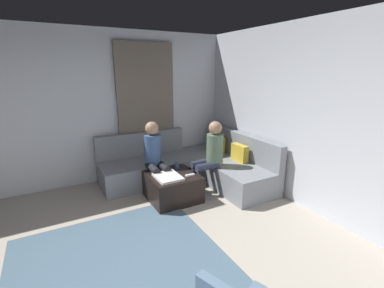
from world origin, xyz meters
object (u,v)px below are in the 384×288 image
Objects in this scene: sectional_couch at (192,166)px; person_on_couch_side at (155,155)px; person_on_couch_back at (210,154)px; coffee_mug at (177,165)px; ottoman at (173,187)px; game_remote at (190,175)px.

sectional_couch is 0.88m from person_on_couch_side.
sectional_couch is at bearing 6.05° from person_on_couch_back.
person_on_couch_side reaches higher than coffee_mug.
ottoman is 8.00× the size of coffee_mug.
sectional_couch is 0.58m from coffee_mug.
game_remote is 0.70m from person_on_couch_side.
sectional_couch is 3.36× the size of ottoman.
sectional_couch is 0.64m from person_on_couch_back.
person_on_couch_back reaches higher than ottoman.
game_remote is at bearing 5.71° from coffee_mug.
sectional_couch is at bearing 123.11° from coffee_mug.
person_on_couch_back reaches higher than game_remote.
person_on_couch_back is at bearing 110.83° from game_remote.
game_remote is 0.56m from person_on_couch_back.
coffee_mug reaches higher than ottoman.
sectional_couch is 0.83m from game_remote.
coffee_mug is 0.63× the size of game_remote.
sectional_couch is 2.12× the size of person_on_couch_side.
sectional_couch is at bearing -169.26° from person_on_couch_side.
game_remote reaches higher than ottoman.
person_on_couch_back is 0.91m from person_on_couch_side.
person_on_couch_side is at bearing -115.54° from coffee_mug.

